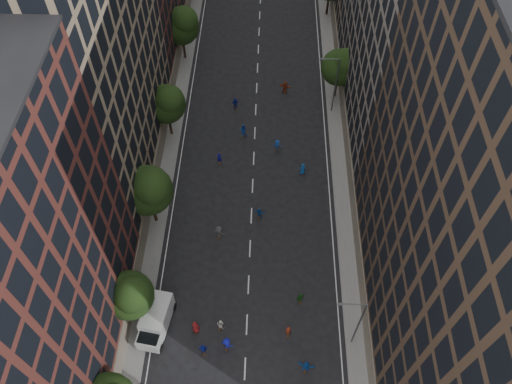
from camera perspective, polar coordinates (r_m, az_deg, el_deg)
ground at (r=67.58m, az=-0.15°, el=6.46°), size 240.00×240.00×0.00m
sidewalk_left at (r=74.08m, az=-9.46°, el=10.85°), size 4.00×105.00×0.15m
sidewalk_right at (r=73.59m, az=9.58°, el=10.48°), size 4.00×105.00×0.15m
bldg_left_b at (r=56.21m, az=-20.80°, el=14.60°), size 14.00×26.00×34.00m
bldg_right_a at (r=41.66m, az=25.77°, el=-2.98°), size 14.00×30.00×36.00m
bldg_right_b at (r=62.44m, az=18.69°, el=18.88°), size 14.00×28.00×33.00m
tree_left_1 at (r=49.76m, az=-14.19°, el=-11.36°), size 4.80×4.80×8.21m
tree_left_2 at (r=55.02m, az=-12.15°, el=0.30°), size 5.60×5.60×9.45m
tree_left_3 at (r=64.55m, az=-10.14°, el=10.00°), size 5.00×5.00×8.58m
tree_left_4 at (r=76.61m, az=-8.47°, el=18.41°), size 5.40×5.40×9.08m
tree_right_a at (r=70.17m, az=9.67°, el=14.01°), size 5.00×5.00×8.39m
streetlamp_near at (r=48.58m, az=11.49°, el=-14.33°), size 2.64×0.22×9.06m
streetlamp_far at (r=68.16m, az=8.93°, el=12.24°), size 2.64×0.22×9.06m
cargo_van at (r=52.63m, az=-11.42°, el=-14.16°), size 3.41×5.79×2.91m
skater_3 at (r=51.48m, az=-3.33°, el=-16.97°), size 1.37×1.02×1.90m
skater_4 at (r=51.56m, az=-6.04°, el=-17.42°), size 1.09×0.59×1.76m
skater_5 at (r=50.98m, az=5.75°, el=-19.23°), size 1.76×0.92×1.81m
skater_6 at (r=52.38m, az=-6.93°, el=-15.08°), size 1.01×0.75×1.87m
skater_7 at (r=52.06m, az=3.69°, el=-15.54°), size 0.65×0.44×1.73m
skater_8 at (r=52.42m, az=-4.09°, el=-14.86°), size 0.92×0.82×1.56m
skater_9 at (r=57.23m, az=-4.24°, el=-4.61°), size 1.40×1.08×1.91m
skater_10 at (r=53.58m, az=5.07°, el=-11.96°), size 1.05×0.73×1.66m
skater_11 at (r=58.76m, az=0.40°, el=-2.43°), size 1.47×0.83×1.51m
skater_12 at (r=62.86m, az=5.35°, el=2.60°), size 0.95×0.70×1.76m
skater_13 at (r=63.94m, az=-4.22°, el=3.87°), size 0.70×0.52×1.74m
skater_14 at (r=66.90m, az=-1.47°, el=7.03°), size 1.10×0.96×1.94m
skater_15 at (r=65.32m, az=2.42°, el=5.35°), size 1.11×0.66×1.69m
skater_16 at (r=70.60m, az=-2.36°, el=10.06°), size 1.22×0.82×1.93m
skater_17 at (r=73.11m, az=3.33°, el=11.83°), size 1.88×0.98×1.93m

